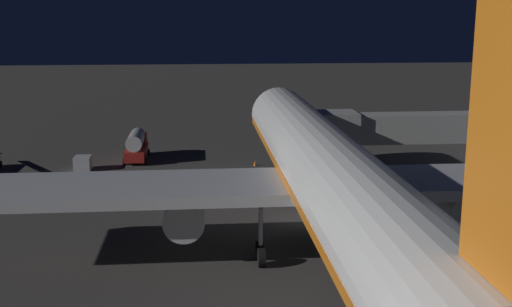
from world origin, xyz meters
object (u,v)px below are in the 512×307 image
object	(u,v)px
jet_bridge	(413,128)
traffic_cone_nose_starboard	(255,163)
fuel_tanker	(136,145)
baggage_container_near_belt	(83,163)
traffic_cone_nose_port	(297,162)
airliner_at_gate	(330,180)

from	to	relation	value
jet_bridge	traffic_cone_nose_starboard	world-z (taller)	jet_bridge
fuel_tanker	baggage_container_near_belt	distance (m)	6.67
baggage_container_near_belt	traffic_cone_nose_port	bearing A→B (deg)	-179.18
traffic_cone_nose_starboard	baggage_container_near_belt	bearing A→B (deg)	1.02
fuel_tanker	traffic_cone_nose_port	distance (m)	17.52
airliner_at_gate	baggage_container_near_belt	world-z (taller)	airliner_at_gate
baggage_container_near_belt	traffic_cone_nose_starboard	size ratio (longest dim) A/B	3.40
baggage_container_near_belt	traffic_cone_nose_port	xyz separation A→B (m)	(-22.04, -0.31, -0.44)
airliner_at_gate	fuel_tanker	xyz separation A→B (m)	(14.81, -31.36, -3.95)
traffic_cone_nose_starboard	airliner_at_gate	bearing A→B (deg)	94.59
airliner_at_gate	jet_bridge	distance (m)	19.81
traffic_cone_nose_port	baggage_container_near_belt	bearing A→B (deg)	0.82
airliner_at_gate	traffic_cone_nose_starboard	world-z (taller)	airliner_at_gate
traffic_cone_nose_starboard	jet_bridge	bearing A→B (deg)	140.38
jet_bridge	traffic_cone_nose_starboard	size ratio (longest dim) A/B	36.39
jet_bridge	traffic_cone_nose_port	bearing A→B (deg)	-51.29
jet_bridge	baggage_container_near_belt	xyz separation A→B (m)	(30.72, -10.51, -4.99)
airliner_at_gate	traffic_cone_nose_port	world-z (taller)	airliner_at_gate
baggage_container_near_belt	traffic_cone_nose_port	size ratio (longest dim) A/B	3.40
jet_bridge	traffic_cone_nose_port	xyz separation A→B (m)	(8.67, -10.82, -5.43)
jet_bridge	traffic_cone_nose_port	size ratio (longest dim) A/B	36.39
airliner_at_gate	fuel_tanker	world-z (taller)	airliner_at_gate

